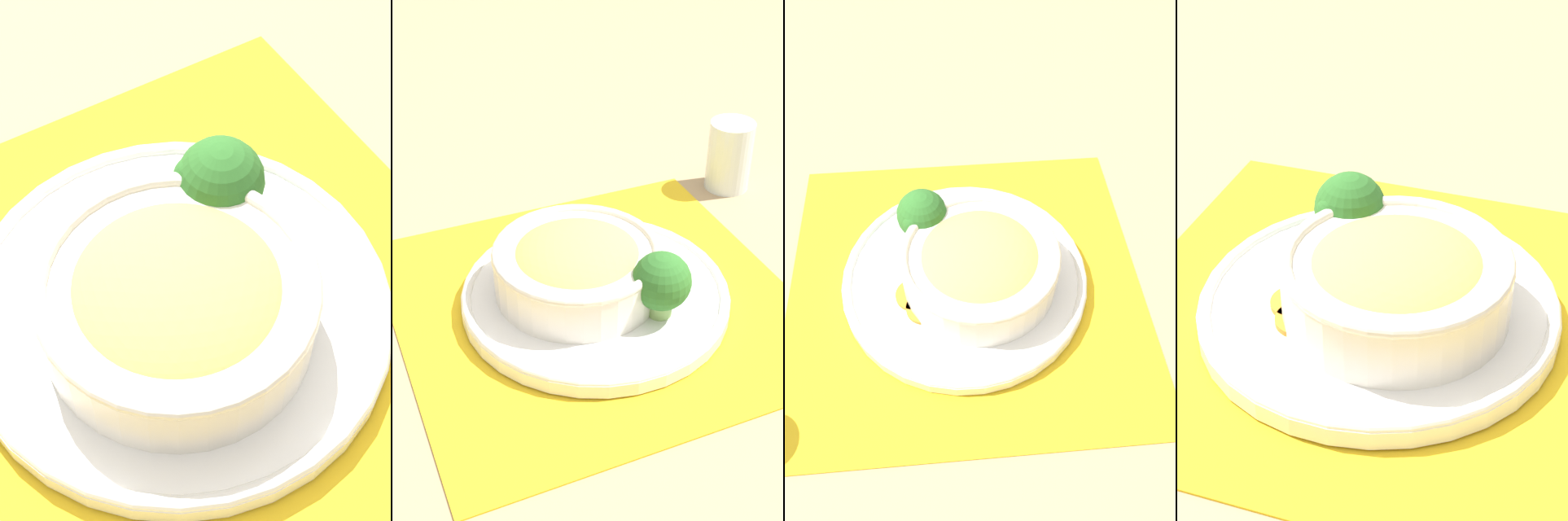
% 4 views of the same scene
% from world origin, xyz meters
% --- Properties ---
extents(ground_plane, '(4.00, 4.00, 0.00)m').
position_xyz_m(ground_plane, '(0.00, 0.00, 0.00)').
color(ground_plane, tan).
extents(placemat, '(0.49, 0.49, 0.00)m').
position_xyz_m(placemat, '(0.00, 0.00, 0.00)').
color(placemat, yellow).
rests_on(placemat, ground_plane).
extents(plate, '(0.30, 0.30, 0.02)m').
position_xyz_m(plate, '(0.00, 0.00, 0.02)').
color(plate, white).
rests_on(plate, placemat).
extents(bowl, '(0.19, 0.19, 0.07)m').
position_xyz_m(bowl, '(-0.01, -0.02, 0.05)').
color(bowl, silver).
rests_on(bowl, plate).
extents(broccoli_floret, '(0.06, 0.06, 0.08)m').
position_xyz_m(broccoli_floret, '(0.06, 0.06, 0.06)').
color(broccoli_floret, '#84AD5B').
rests_on(broccoli_floret, plate).
extents(carrot_slice_near, '(0.04, 0.04, 0.01)m').
position_xyz_m(carrot_slice_near, '(-0.03, 0.06, 0.02)').
color(carrot_slice_near, orange).
rests_on(carrot_slice_near, plate).
extents(carrot_slice_middle, '(0.04, 0.04, 0.01)m').
position_xyz_m(carrot_slice_middle, '(-0.05, 0.04, 0.02)').
color(carrot_slice_middle, orange).
rests_on(carrot_slice_middle, plate).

